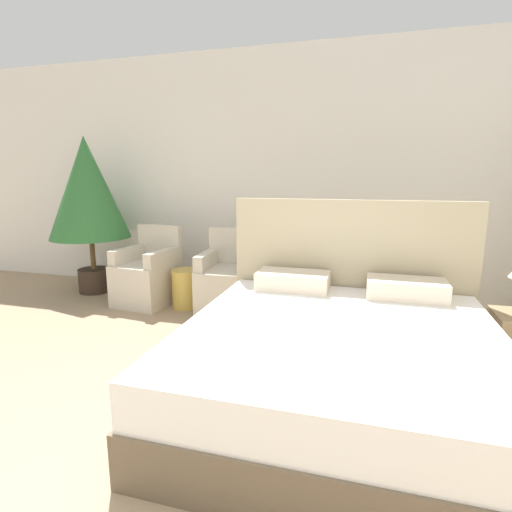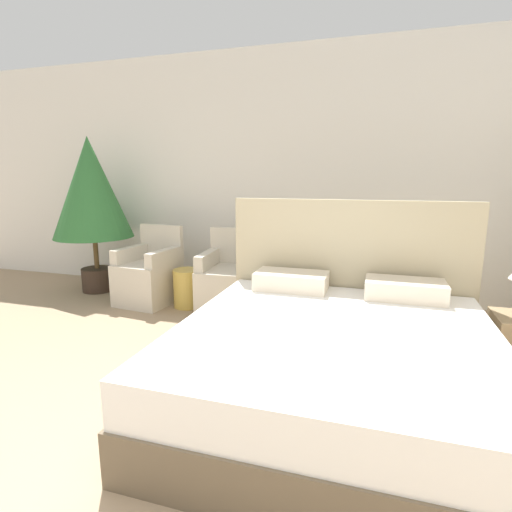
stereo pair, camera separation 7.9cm
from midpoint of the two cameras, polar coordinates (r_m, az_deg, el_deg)
wall_back at (r=4.88m, az=2.30°, el=11.45°), size 10.00×0.06×2.90m
bed at (r=2.64m, az=10.93°, el=-14.35°), size 1.94×1.96×1.25m
armchair_near_window_left at (r=4.75m, az=-15.73°, el=-3.03°), size 0.63×0.69×0.87m
armchair_near_window_right at (r=4.33m, az=-4.51°, el=-4.03°), size 0.62×0.67×0.87m
potted_palm at (r=5.32m, az=-23.32°, el=8.45°), size 0.95×0.95×1.91m
side_table at (r=4.52m, az=-10.43°, el=-4.58°), size 0.31×0.31×0.42m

